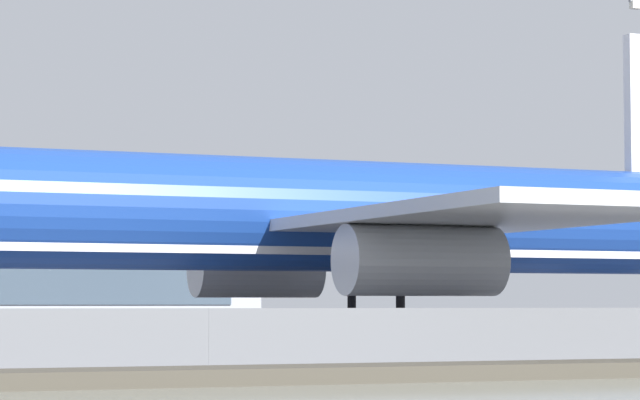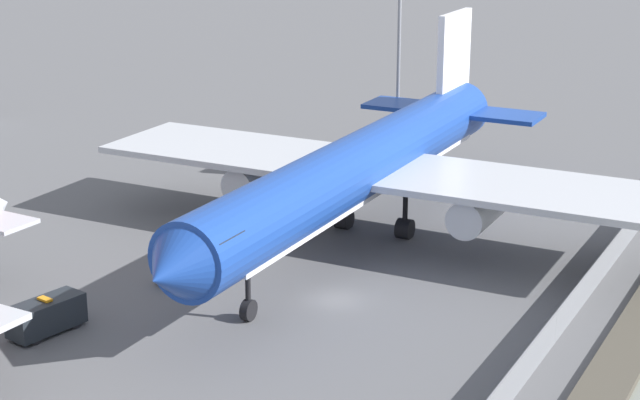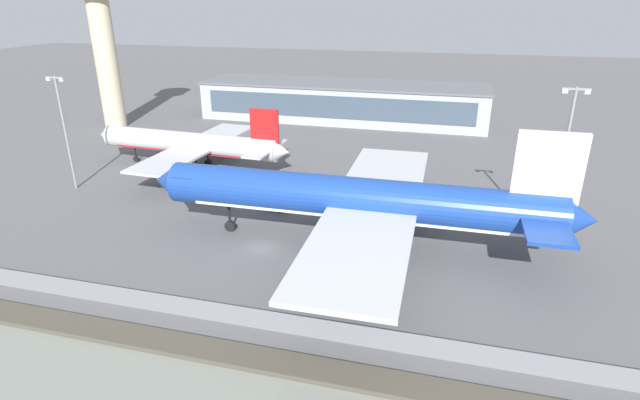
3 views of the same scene
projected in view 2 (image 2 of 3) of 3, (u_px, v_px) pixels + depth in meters
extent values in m
plane|color=#565659|center=(335.00, 299.00, 76.42)|extent=(500.00, 500.00, 0.00)
cube|color=#474238|center=(625.00, 354.00, 67.25)|extent=(320.00, 3.00, 0.50)
cube|color=slate|center=(555.00, 328.00, 68.99)|extent=(280.00, 0.08, 2.22)
cylinder|color=slate|center=(555.00, 328.00, 68.99)|extent=(0.10, 0.10, 2.22)
cylinder|color=#193D93|center=(357.00, 167.00, 85.65)|extent=(49.44, 5.88, 5.37)
cone|color=#193D93|center=(170.00, 272.00, 63.39)|extent=(3.54, 5.14, 5.10)
cone|color=#193D93|center=(467.00, 106.00, 107.91)|extent=(3.54, 4.87, 4.84)
cube|color=#232D3D|center=(201.00, 244.00, 66.13)|extent=(3.00, 4.60, 1.61)
cube|color=silver|center=(357.00, 185.00, 86.09)|extent=(42.02, 4.73, 0.97)
cube|color=#B7BABF|center=(509.00, 187.00, 82.80)|extent=(11.11, 23.82, 0.54)
cube|color=#B7BABF|center=(246.00, 151.00, 93.11)|extent=(11.11, 23.82, 0.54)
cylinder|color=#B7BABF|center=(478.00, 210.00, 82.88)|extent=(6.94, 3.03, 2.95)
cylinder|color=#B7BABF|center=(257.00, 178.00, 91.54)|extent=(6.94, 3.03, 2.95)
cube|color=silver|center=(454.00, 60.00, 102.55)|extent=(7.41, 0.72, 9.13)
cube|color=#193D93|center=(495.00, 115.00, 102.13)|extent=(5.03, 8.74, 0.43)
cube|color=#193D93|center=(411.00, 106.00, 105.91)|extent=(5.03, 8.74, 0.43)
cylinder|color=black|center=(248.00, 289.00, 72.21)|extent=(0.38, 0.38, 3.14)
cylinder|color=black|center=(248.00, 310.00, 72.68)|extent=(1.51, 0.61, 1.50)
cylinder|color=black|center=(405.00, 211.00, 88.63)|extent=(0.43, 0.43, 3.14)
cylinder|color=black|center=(405.00, 229.00, 89.09)|extent=(1.74, 1.23, 1.73)
cylinder|color=black|center=(344.00, 202.00, 91.08)|extent=(0.43, 0.43, 3.14)
cylinder|color=black|center=(344.00, 219.00, 91.55)|extent=(1.74, 1.23, 1.73)
cube|color=#19519E|center=(177.00, 272.00, 79.61)|extent=(3.45, 2.21, 1.11)
cube|color=#283847|center=(172.00, 263.00, 79.07)|extent=(1.35, 1.48, 0.50)
cylinder|color=black|center=(174.00, 283.00, 78.58)|extent=(0.73, 0.36, 0.70)
cylinder|color=black|center=(161.00, 278.00, 79.40)|extent=(0.73, 0.36, 0.70)
cylinder|color=black|center=(193.00, 275.00, 80.05)|extent=(0.73, 0.36, 0.70)
cylinder|color=black|center=(180.00, 271.00, 80.87)|extent=(0.73, 0.36, 0.70)
cube|color=#1E2328|center=(46.00, 315.00, 70.56)|extent=(5.50, 3.03, 2.07)
cube|color=#283847|center=(68.00, 301.00, 71.81)|extent=(1.50, 2.17, 0.83)
cube|color=orange|center=(45.00, 299.00, 70.22)|extent=(0.69, 1.12, 0.16)
cylinder|color=black|center=(58.00, 316.00, 72.57)|extent=(0.87, 0.37, 0.84)
cylinder|color=black|center=(75.00, 323.00, 71.46)|extent=(0.87, 0.37, 0.84)
cylinder|color=black|center=(18.00, 331.00, 70.15)|extent=(0.87, 0.37, 0.84)
cylinder|color=black|center=(36.00, 338.00, 69.05)|extent=(0.87, 0.37, 0.84)
cylinder|color=gray|center=(398.00, 68.00, 108.57)|extent=(0.36, 0.36, 20.31)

